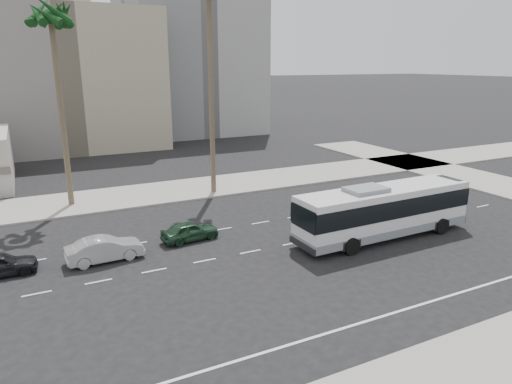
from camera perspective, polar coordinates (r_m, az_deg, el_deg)
ground at (r=31.64m, az=9.17°, el=-5.38°), size 700.00×700.00×0.00m
sidewalk_north at (r=44.47m, az=-2.49°, el=1.09°), size 120.00×7.00×0.15m
midrise_beige_west at (r=69.06m, az=-22.59°, el=12.64°), size 24.00×18.00×18.00m
midrise_gray_center at (r=80.01m, az=-8.36°, el=16.76°), size 20.00×20.00×26.00m
civic_tower at (r=275.63m, az=-24.86°, el=20.06°), size 42.00×42.00×129.00m
highrise_right at (r=262.47m, az=-13.61°, el=20.45°), size 26.00×26.00×70.00m
highrise_far at (r=297.59m, az=-10.03°, el=19.06°), size 22.00×22.00×60.00m
city_bus at (r=31.58m, az=15.46°, el=-2.12°), size 12.73×3.11×3.64m
car_a at (r=30.63m, az=-8.14°, el=-4.77°), size 1.88×3.90×1.28m
car_b at (r=28.68m, az=-18.10°, el=-6.70°), size 1.72×4.45×1.44m
palm_mid at (r=39.11m, az=-23.91°, el=18.68°), size 5.10×5.10×15.75m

